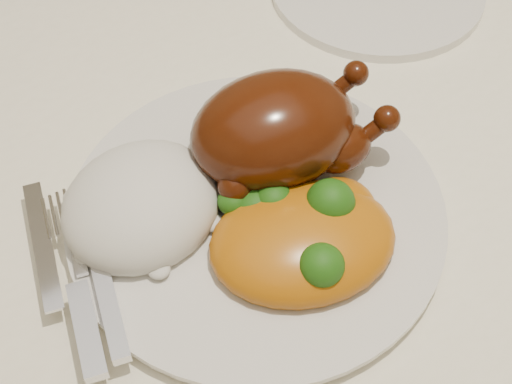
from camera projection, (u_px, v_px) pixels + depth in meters
dining_table at (218, 265)px, 0.64m from camera, size 1.60×0.90×0.76m
tablecloth at (214, 217)px, 0.58m from camera, size 1.73×1.03×0.18m
dinner_plate at (256, 213)px, 0.54m from camera, size 0.36×0.36×0.01m
roast_chicken at (279, 129)px, 0.53m from camera, size 0.17×0.12×0.08m
rice_mound at (141, 205)px, 0.52m from camera, size 0.15×0.14×0.06m
mac_and_cheese at (305, 234)px, 0.51m from camera, size 0.16×0.14×0.06m
cutlery at (83, 293)px, 0.48m from camera, size 0.05×0.17×0.01m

